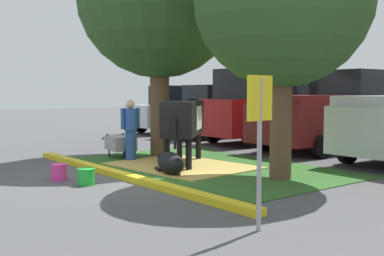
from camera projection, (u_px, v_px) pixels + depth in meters
The scene contains 15 objects.
ground_plane at pixel (137, 175), 9.95m from camera, with size 80.00×80.00×0.00m, color #4C4C4F.
grass_island at pixel (204, 167), 11.05m from camera, with size 6.67×4.14×0.02m, color #2D5B23.
curb_yellow at pixel (120, 175), 9.67m from camera, with size 7.87×0.24×0.12m, color yellow.
hay_bedding at pixel (182, 166), 11.06m from camera, with size 3.20×2.40×0.04m, color tan.
cow_holstein at pixel (184, 118), 11.36m from camera, with size 2.45×2.52×1.57m.
calf_lying at pixel (170, 163), 10.04m from camera, with size 1.33×0.83×0.48m.
person_handler at pixel (130, 129), 11.90m from camera, with size 0.34×0.53×1.55m.
wheelbarrow at pixel (121, 144), 12.52m from camera, with size 1.62×0.78×0.63m.
parking_sign at pixel (260, 122), 5.85m from camera, with size 0.07×0.44×1.95m.
bucket_pink at pixel (59, 172), 9.36m from camera, with size 0.33×0.33×0.33m.
bucket_green at pixel (86, 176), 8.90m from camera, with size 0.34×0.34×0.32m.
sedan_silver at pixel (180, 110), 20.46m from camera, with size 2.11×4.45×2.02m.
sedan_red at pixel (217, 112), 18.43m from camera, with size 2.11×4.45×2.02m.
suv_dark_grey at pixel (264, 106), 16.36m from camera, with size 2.21×4.65×2.52m.
pickup_truck_black at pixel (334, 113), 14.28m from camera, with size 2.33×5.45×2.42m.
Camera 1 is at (8.44, -5.19, 1.74)m, focal length 44.30 mm.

